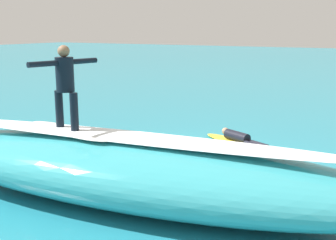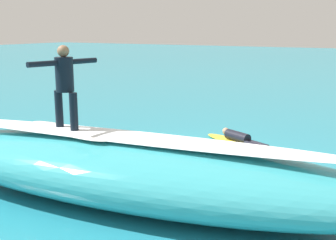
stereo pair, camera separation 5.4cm
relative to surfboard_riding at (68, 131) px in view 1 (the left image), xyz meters
name	(u,v)px [view 1 (the left image)]	position (x,y,z in m)	size (l,w,h in m)	color
ground_plane	(195,164)	(-1.35, -2.64, -1.20)	(120.00, 120.00, 0.00)	teal
wave_crest	(131,171)	(-1.29, -0.16, -0.62)	(9.35, 2.32, 1.16)	teal
wave_foam_lip	(131,137)	(-1.29, -0.16, 0.00)	(7.95, 0.81, 0.08)	white
surfboard_riding	(68,131)	(0.00, 0.00, 0.00)	(2.29, 0.55, 0.07)	silver
surfer_riding	(65,81)	(0.00, 0.00, 0.92)	(0.59, 1.42, 1.51)	black
surfboard_paddling	(237,142)	(-1.57, -4.78, -1.16)	(2.34, 0.53, 0.07)	yellow
surfer_paddling	(240,138)	(-1.68, -4.73, -1.00)	(1.47, 0.85, 0.28)	black
foam_patch_near	(148,154)	(-0.09, -2.67, -1.14)	(0.92, 0.71, 0.12)	white
foam_patch_mid	(94,142)	(1.70, -2.84, -1.13)	(1.07, 0.69, 0.14)	white
foam_patch_far	(315,156)	(-3.65, -4.51, -1.15)	(0.51, 0.37, 0.09)	white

